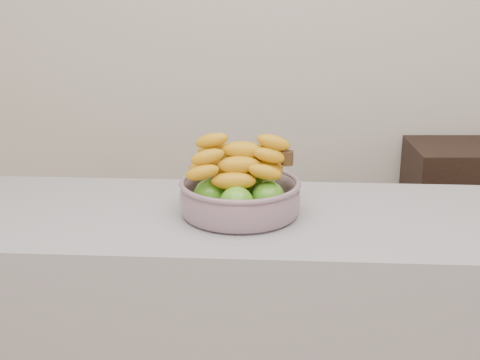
# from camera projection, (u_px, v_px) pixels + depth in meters

# --- Properties ---
(counter) EXTENTS (2.00, 0.60, 0.90)m
(counter) POSITION_uv_depth(u_px,v_px,m) (282.00, 355.00, 2.00)
(counter) COLOR #A2A2AA
(counter) RESTS_ON ground
(cabinet) EXTENTS (0.48, 0.39, 0.83)m
(cabinet) POSITION_uv_depth(u_px,v_px,m) (457.00, 235.00, 2.98)
(cabinet) COLOR black
(cabinet) RESTS_ON ground
(fruit_bowl) EXTENTS (0.34, 0.34, 0.21)m
(fruit_bowl) POSITION_uv_depth(u_px,v_px,m) (240.00, 192.00, 1.85)
(fruit_bowl) COLOR #929AB0
(fruit_bowl) RESTS_ON counter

